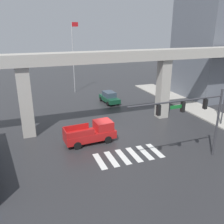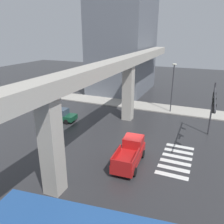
{
  "view_description": "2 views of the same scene",
  "coord_description": "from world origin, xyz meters",
  "px_view_note": "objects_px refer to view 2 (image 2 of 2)",
  "views": [
    {
      "loc": [
        -8.22,
        -22.06,
        11.0
      ],
      "look_at": [
        0.39,
        0.73,
        2.42
      ],
      "focal_mm": 38.59,
      "sensor_mm": 36.0,
      "label": 1
    },
    {
      "loc": [
        -19.61,
        -6.34,
        11.43
      ],
      "look_at": [
        1.88,
        2.86,
        3.13
      ],
      "focal_mm": 36.35,
      "sensor_mm": 36.0,
      "label": 2
    }
  ],
  "objects_px": {
    "pickup_truck": "(130,153)",
    "sedan_dark_green": "(60,115)",
    "traffic_signal_mast": "(213,104)",
    "street_lamp_near_corner": "(173,82)"
  },
  "relations": [
    {
      "from": "traffic_signal_mast",
      "to": "street_lamp_near_corner",
      "type": "xyz_separation_m",
      "value": [
        8.81,
        5.42,
        -0.01
      ]
    },
    {
      "from": "traffic_signal_mast",
      "to": "pickup_truck",
      "type": "bearing_deg",
      "value": 136.14
    },
    {
      "from": "pickup_truck",
      "to": "street_lamp_near_corner",
      "type": "bearing_deg",
      "value": -3.9
    },
    {
      "from": "pickup_truck",
      "to": "traffic_signal_mast",
      "type": "xyz_separation_m",
      "value": [
        6.74,
        -6.48,
        3.57
      ]
    },
    {
      "from": "sedan_dark_green",
      "to": "traffic_signal_mast",
      "type": "xyz_separation_m",
      "value": [
        0.54,
        -18.56,
        3.71
      ]
    },
    {
      "from": "street_lamp_near_corner",
      "to": "sedan_dark_green",
      "type": "bearing_deg",
      "value": 125.45
    },
    {
      "from": "sedan_dark_green",
      "to": "pickup_truck",
      "type": "bearing_deg",
      "value": -117.17
    },
    {
      "from": "pickup_truck",
      "to": "sedan_dark_green",
      "type": "xyz_separation_m",
      "value": [
        6.2,
        12.08,
        -0.14
      ]
    },
    {
      "from": "sedan_dark_green",
      "to": "traffic_signal_mast",
      "type": "distance_m",
      "value": 18.94
    },
    {
      "from": "pickup_truck",
      "to": "street_lamp_near_corner",
      "type": "relative_size",
      "value": 0.72
    }
  ]
}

